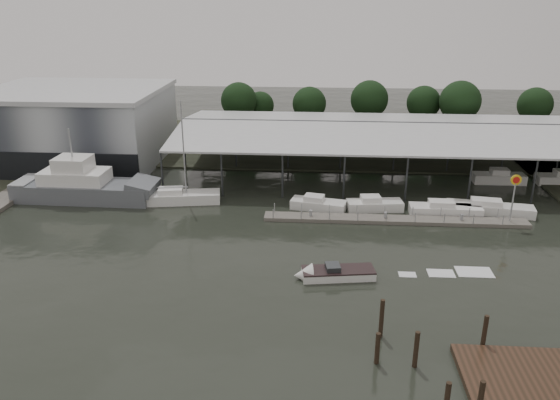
# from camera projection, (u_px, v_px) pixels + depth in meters

# --- Properties ---
(ground) EXTENTS (200.00, 200.00, 0.00)m
(ground) POSITION_uv_depth(u_px,v_px,m) (243.00, 259.00, 50.19)
(ground) COLOR black
(ground) RESTS_ON ground
(land_strip_far) EXTENTS (140.00, 30.00, 0.30)m
(land_strip_far) POSITION_uv_depth(u_px,v_px,m) (278.00, 143.00, 89.35)
(land_strip_far) COLOR #383C2D
(land_strip_far) RESTS_ON ground
(land_strip_west) EXTENTS (20.00, 40.00, 0.30)m
(land_strip_west) POSITION_uv_depth(u_px,v_px,m) (3.00, 158.00, 80.82)
(land_strip_west) COLOR #383C2D
(land_strip_west) RESTS_ON ground
(storage_warehouse) EXTENTS (24.50, 20.50, 10.50)m
(storage_warehouse) POSITION_uv_depth(u_px,v_px,m) (77.00, 125.00, 78.14)
(storage_warehouse) COLOR #A7AEB2
(storage_warehouse) RESTS_ON ground
(covered_boat_shed) EXTENTS (58.24, 24.00, 6.96)m
(covered_boat_shed) POSITION_uv_depth(u_px,v_px,m) (396.00, 128.00, 73.02)
(covered_boat_shed) COLOR silver
(covered_boat_shed) RESTS_ON ground
(trawler_dock) EXTENTS (3.00, 18.00, 0.50)m
(trawler_dock) POSITION_uv_depth(u_px,v_px,m) (10.00, 196.00, 65.17)
(trawler_dock) COLOR slate
(trawler_dock) RESTS_ON ground
(floating_dock) EXTENTS (28.00, 2.00, 1.40)m
(floating_dock) POSITION_uv_depth(u_px,v_px,m) (395.00, 220.00, 58.44)
(floating_dock) COLOR slate
(floating_dock) RESTS_ON ground
(shell_fuel_sign) EXTENTS (1.10, 0.18, 5.55)m
(shell_fuel_sign) POSITION_uv_depth(u_px,v_px,m) (515.00, 190.00, 56.32)
(shell_fuel_sign) COLOR #989B9E
(shell_fuel_sign) RESTS_ON ground
(grey_trawler) EXTENTS (16.89, 5.15, 8.84)m
(grey_trawler) POSITION_uv_depth(u_px,v_px,m) (85.00, 187.00, 64.32)
(grey_trawler) COLOR #575C60
(grey_trawler) RESTS_ON ground
(white_sailboat) EXTENTS (8.90, 3.98, 12.15)m
(white_sailboat) POSITION_uv_depth(u_px,v_px,m) (182.00, 197.00, 63.67)
(white_sailboat) COLOR silver
(white_sailboat) RESTS_ON ground
(speedboat_underway) EXTENTS (17.85, 4.62, 2.00)m
(speedboat_underway) POSITION_uv_depth(u_px,v_px,m) (332.00, 274.00, 46.75)
(speedboat_underway) COLOR silver
(speedboat_underway) RESTS_ON ground
(moored_cruiser_0) EXTENTS (6.49, 3.49, 1.70)m
(moored_cruiser_0) POSITION_uv_depth(u_px,v_px,m) (318.00, 204.00, 61.66)
(moored_cruiser_0) COLOR silver
(moored_cruiser_0) RESTS_ON ground
(moored_cruiser_1) EXTENTS (6.42, 2.95, 1.70)m
(moored_cruiser_1) POSITION_uv_depth(u_px,v_px,m) (374.00, 205.00, 61.50)
(moored_cruiser_1) COLOR silver
(moored_cruiser_1) RESTS_ON ground
(moored_cruiser_2) EXTENTS (7.82, 2.30, 1.70)m
(moored_cruiser_2) POSITION_uv_depth(u_px,v_px,m) (445.00, 210.00, 60.07)
(moored_cruiser_2) COLOR silver
(moored_cruiser_2) RESTS_ON ground
(moored_cruiser_3) EXTENTS (9.47, 3.69, 1.70)m
(moored_cruiser_3) POSITION_uv_depth(u_px,v_px,m) (489.00, 208.00, 60.49)
(moored_cruiser_3) COLOR silver
(moored_cruiser_3) RESTS_ON ground
(mooring_pilings) EXTENTS (7.76, 8.51, 3.55)m
(mooring_pilings) POSITION_uv_depth(u_px,v_px,m) (429.00, 360.00, 34.68)
(mooring_pilings) COLOR #2F2317
(mooring_pilings) RESTS_ON ground
(horizon_tree_line) EXTENTS (69.69, 9.70, 9.94)m
(horizon_tree_line) POSITION_uv_depth(u_px,v_px,m) (423.00, 103.00, 90.75)
(horizon_tree_line) COLOR black
(horizon_tree_line) RESTS_ON ground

